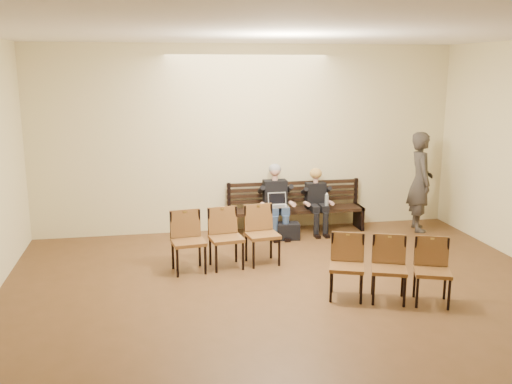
{
  "coord_description": "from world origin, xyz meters",
  "views": [
    {
      "loc": [
        -1.83,
        -5.54,
        3.07
      ],
      "look_at": [
        -0.02,
        4.05,
        0.94
      ],
      "focal_mm": 40.0,
      "sensor_mm": 36.0,
      "label": 1
    }
  ],
  "objects_px": {
    "seated_man": "(276,201)",
    "seated_woman": "(317,205)",
    "water_bottle": "(327,205)",
    "passerby": "(421,174)",
    "chair_row_front": "(226,239)",
    "laptop": "(279,207)",
    "chair_row_back": "(389,270)",
    "bag": "(288,231)",
    "bench": "(296,220)"
  },
  "relations": [
    {
      "from": "seated_man",
      "to": "seated_woman",
      "type": "height_order",
      "value": "seated_man"
    },
    {
      "from": "water_bottle",
      "to": "passerby",
      "type": "height_order",
      "value": "passerby"
    },
    {
      "from": "seated_man",
      "to": "water_bottle",
      "type": "xyz_separation_m",
      "value": [
        0.92,
        -0.22,
        -0.08
      ]
    },
    {
      "from": "seated_woman",
      "to": "chair_row_front",
      "type": "height_order",
      "value": "seated_woman"
    },
    {
      "from": "laptop",
      "to": "passerby",
      "type": "distance_m",
      "value": 2.81
    },
    {
      "from": "water_bottle",
      "to": "chair_row_back",
      "type": "bearing_deg",
      "value": -92.16
    },
    {
      "from": "passerby",
      "to": "chair_row_back",
      "type": "relative_size",
      "value": 1.39
    },
    {
      "from": "water_bottle",
      "to": "bag",
      "type": "relative_size",
      "value": 0.59
    },
    {
      "from": "laptop",
      "to": "chair_row_front",
      "type": "xyz_separation_m",
      "value": [
        -1.16,
        -1.41,
        -0.1
      ]
    },
    {
      "from": "seated_man",
      "to": "laptop",
      "type": "relative_size",
      "value": 3.8
    },
    {
      "from": "water_bottle",
      "to": "chair_row_front",
      "type": "xyz_separation_m",
      "value": [
        -2.07,
        -1.42,
        -0.1
      ]
    },
    {
      "from": "water_bottle",
      "to": "bag",
      "type": "xyz_separation_m",
      "value": [
        -0.76,
        -0.12,
        -0.42
      ]
    },
    {
      "from": "seated_man",
      "to": "bag",
      "type": "relative_size",
      "value": 3.18
    },
    {
      "from": "passerby",
      "to": "laptop",
      "type": "bearing_deg",
      "value": 101.74
    },
    {
      "from": "laptop",
      "to": "water_bottle",
      "type": "xyz_separation_m",
      "value": [
        0.91,
        0.01,
        -0.0
      ]
    },
    {
      "from": "bench",
      "to": "seated_man",
      "type": "bearing_deg",
      "value": -164.15
    },
    {
      "from": "water_bottle",
      "to": "chair_row_front",
      "type": "relative_size",
      "value": 0.14
    },
    {
      "from": "seated_man",
      "to": "water_bottle",
      "type": "height_order",
      "value": "seated_man"
    },
    {
      "from": "chair_row_back",
      "to": "chair_row_front",
      "type": "bearing_deg",
      "value": 159.35
    },
    {
      "from": "seated_man",
      "to": "chair_row_back",
      "type": "relative_size",
      "value": 0.82
    },
    {
      "from": "bench",
      "to": "chair_row_back",
      "type": "bearing_deg",
      "value": -83.79
    },
    {
      "from": "seated_woman",
      "to": "chair_row_back",
      "type": "distance_m",
      "value": 3.33
    },
    {
      "from": "passerby",
      "to": "chair_row_front",
      "type": "bearing_deg",
      "value": 121.48
    },
    {
      "from": "laptop",
      "to": "bag",
      "type": "relative_size",
      "value": 0.84
    },
    {
      "from": "seated_man",
      "to": "water_bottle",
      "type": "bearing_deg",
      "value": -13.25
    },
    {
      "from": "water_bottle",
      "to": "chair_row_front",
      "type": "height_order",
      "value": "chair_row_front"
    },
    {
      "from": "seated_woman",
      "to": "water_bottle",
      "type": "relative_size",
      "value": 4.49
    },
    {
      "from": "bench",
      "to": "passerby",
      "type": "distance_m",
      "value": 2.52
    },
    {
      "from": "chair_row_back",
      "to": "laptop",
      "type": "bearing_deg",
      "value": 124.71
    },
    {
      "from": "seated_man",
      "to": "passerby",
      "type": "distance_m",
      "value": 2.81
    },
    {
      "from": "bench",
      "to": "bag",
      "type": "height_order",
      "value": "bench"
    },
    {
      "from": "chair_row_front",
      "to": "chair_row_back",
      "type": "xyz_separation_m",
      "value": [
        1.96,
        -1.7,
        -0.03
      ]
    },
    {
      "from": "water_bottle",
      "to": "bench",
      "type": "bearing_deg",
      "value": 145.77
    },
    {
      "from": "bag",
      "to": "passerby",
      "type": "xyz_separation_m",
      "value": [
        2.61,
        0.12,
        0.94
      ]
    },
    {
      "from": "laptop",
      "to": "passerby",
      "type": "xyz_separation_m",
      "value": [
        2.76,
        0.01,
        0.52
      ]
    },
    {
      "from": "seated_woman",
      "to": "bag",
      "type": "relative_size",
      "value": 2.64
    },
    {
      "from": "laptop",
      "to": "bag",
      "type": "distance_m",
      "value": 0.46
    },
    {
      "from": "seated_woman",
      "to": "bag",
      "type": "height_order",
      "value": "seated_woman"
    },
    {
      "from": "seated_man",
      "to": "chair_row_front",
      "type": "xyz_separation_m",
      "value": [
        -1.16,
        -1.63,
        -0.18
      ]
    },
    {
      "from": "bench",
      "to": "passerby",
      "type": "relative_size",
      "value": 1.19
    },
    {
      "from": "seated_woman",
      "to": "passerby",
      "type": "bearing_deg",
      "value": -6.35
    },
    {
      "from": "passerby",
      "to": "chair_row_front",
      "type": "xyz_separation_m",
      "value": [
        -3.92,
        -1.42,
        -0.62
      ]
    },
    {
      "from": "chair_row_front",
      "to": "seated_woman",
      "type": "bearing_deg",
      "value": 32.41
    },
    {
      "from": "seated_man",
      "to": "seated_woman",
      "type": "distance_m",
      "value": 0.8
    },
    {
      "from": "passerby",
      "to": "seated_woman",
      "type": "bearing_deg",
      "value": 95.28
    },
    {
      "from": "bench",
      "to": "bag",
      "type": "bearing_deg",
      "value": -120.51
    },
    {
      "from": "bench",
      "to": "water_bottle",
      "type": "relative_size",
      "value": 10.87
    },
    {
      "from": "seated_man",
      "to": "water_bottle",
      "type": "relative_size",
      "value": 5.4
    },
    {
      "from": "laptop",
      "to": "chair_row_front",
      "type": "distance_m",
      "value": 1.83
    },
    {
      "from": "bag",
      "to": "chair_row_front",
      "type": "relative_size",
      "value": 0.24
    }
  ]
}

